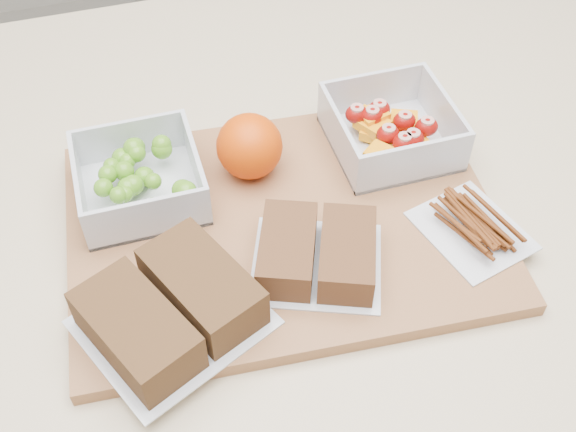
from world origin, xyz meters
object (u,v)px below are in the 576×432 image
(fruit_container, at_px, (391,131))
(orange, at_px, (249,146))
(grape_container, at_px, (140,178))
(pretzel_bag, at_px, (473,224))
(cutting_board, at_px, (283,225))
(sandwich_bag_center, at_px, (317,253))
(sandwich_bag_left, at_px, (170,309))

(fruit_container, height_order, orange, orange)
(grape_container, height_order, pretzel_bag, grape_container)
(cutting_board, distance_m, fruit_container, 0.16)
(orange, distance_m, pretzel_bag, 0.24)
(cutting_board, distance_m, sandwich_bag_center, 0.07)
(cutting_board, relative_size, sandwich_bag_left, 2.24)
(orange, bearing_deg, cutting_board, -80.42)
(grape_container, height_order, sandwich_bag_left, grape_container)
(cutting_board, bearing_deg, pretzel_bag, -16.92)
(cutting_board, xyz_separation_m, sandwich_bag_center, (0.01, -0.06, 0.03))
(fruit_container, relative_size, sandwich_bag_left, 0.66)
(fruit_container, height_order, sandwich_bag_left, fruit_container)
(orange, xyz_separation_m, sandwich_bag_center, (0.03, -0.14, -0.02))
(fruit_container, bearing_deg, cutting_board, -153.20)
(cutting_board, distance_m, orange, 0.09)
(sandwich_bag_left, distance_m, pretzel_bag, 0.30)
(cutting_board, relative_size, fruit_container, 3.38)
(orange, bearing_deg, pretzel_bag, -37.95)
(fruit_container, relative_size, sandwich_bag_center, 0.83)
(fruit_container, height_order, pretzel_bag, fruit_container)
(sandwich_bag_left, xyz_separation_m, pretzel_bag, (0.30, 0.02, -0.01))
(cutting_board, bearing_deg, orange, 104.01)
(sandwich_bag_left, height_order, pretzel_bag, sandwich_bag_left)
(cutting_board, distance_m, sandwich_bag_left, 0.16)
(cutting_board, xyz_separation_m, grape_container, (-0.13, 0.08, 0.03))
(sandwich_bag_left, height_order, sandwich_bag_center, sandwich_bag_left)
(cutting_board, relative_size, grape_container, 3.49)
(orange, height_order, pretzel_bag, orange)
(grape_container, bearing_deg, orange, 0.62)
(grape_container, distance_m, sandwich_bag_left, 0.16)
(cutting_board, xyz_separation_m, orange, (-0.01, 0.08, 0.04))
(grape_container, bearing_deg, pretzel_bag, -25.56)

